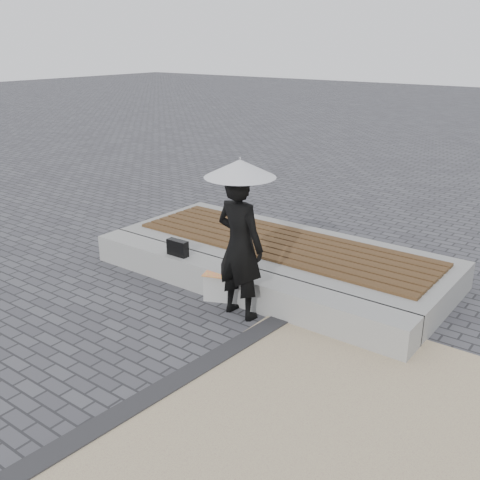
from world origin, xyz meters
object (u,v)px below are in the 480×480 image
object	(u,v)px
parasol	(240,168)
canvas_tote	(218,287)
seating_ledge	(234,283)
handbag	(178,248)
woman	(240,246)

from	to	relation	value
parasol	canvas_tote	world-z (taller)	parasol
parasol	seating_ledge	bearing A→B (deg)	135.96
parasol	handbag	bearing A→B (deg)	167.77
seating_ledge	parasol	bearing A→B (deg)	-44.04
seating_ledge	woman	size ratio (longest dim) A/B	2.71
canvas_tote	handbag	bearing A→B (deg)	146.36
handbag	canvas_tote	xyz separation A→B (m)	(0.84, -0.14, -0.32)
seating_ledge	handbag	distance (m)	1.00
seating_ledge	woman	xyz separation A→B (m)	(0.37, -0.36, 0.72)
seating_ledge	handbag	bearing A→B (deg)	-175.53
woman	handbag	xyz separation A→B (m)	(-1.32, 0.29, -0.41)
parasol	canvas_tote	bearing A→B (deg)	162.62
seating_ledge	parasol	distance (m)	1.76
parasol	handbag	world-z (taller)	parasol
woman	parasol	size ratio (longest dim) A/B	1.70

